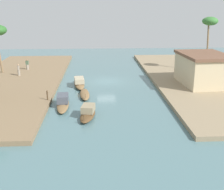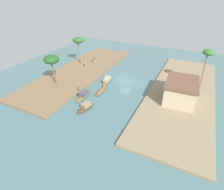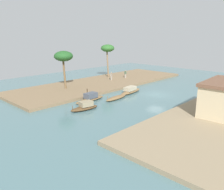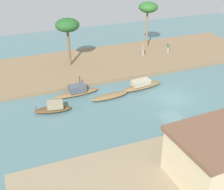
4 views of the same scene
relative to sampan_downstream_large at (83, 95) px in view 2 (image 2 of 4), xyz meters
The scene contains 14 objects.
river_water 10.79m from the sampan_downstream_large, 154.01° to the left, with size 60.40×60.40×0.00m, color slate.
riverbank_left 12.09m from the sampan_downstream_large, 143.30° to the right, with size 36.50×11.77×0.41m, color #846B4C.
riverbank_right 19.29m from the sampan_downstream_large, 120.17° to the left, with size 36.50×11.77×0.41m, color #937F60.
sampan_downstream_large is the anchor object (origin of this frame).
sampan_with_red_awning 7.58m from the sampan_downstream_large, behind, with size 5.36×1.86×1.09m.
sampan_upstream_small 4.10m from the sampan_downstream_large, 39.52° to the left, with size 3.89×1.80×1.10m.
sampan_midstream 3.78m from the sampan_downstream_large, 146.72° to the left, with size 4.38×1.38×0.85m.
person_on_near_bank 17.34m from the sampan_downstream_large, 156.02° to the right, with size 0.43×0.44×1.54m.
person_by_mooring 13.99m from the sampan_downstream_large, 148.31° to the right, with size 0.47×0.46×1.60m.
mooring_post 1.93m from the sampan_downstream_large, 117.26° to the right, with size 0.14×0.14×0.99m, color #4C3823.
palm_tree_left_near 18.36m from the sampan_downstream_large, 143.30° to the right, with size 2.81×2.81×6.80m.
palm_tree_left_far 9.59m from the sampan_downstream_large, 99.21° to the right, with size 3.07×3.07×6.20m.
palm_tree_right_tall 24.73m from the sampan_downstream_large, 124.36° to the left, with size 2.21×2.21×7.80m.
riverside_building 17.77m from the sampan_downstream_large, 110.72° to the left, with size 7.62×5.74×3.77m.
Camera 2 is at (33.07, 12.89, 17.86)m, focal length 28.30 mm.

